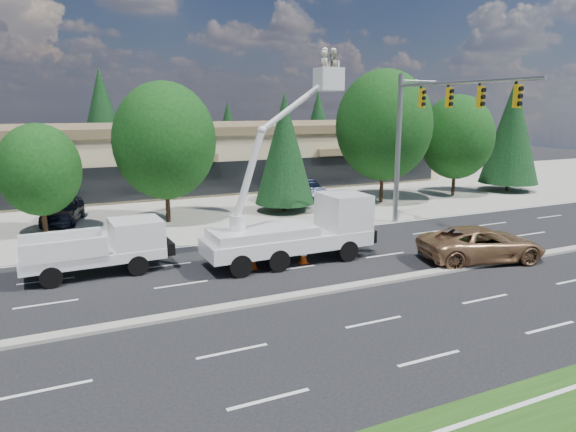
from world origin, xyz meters
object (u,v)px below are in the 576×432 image
signal_mast (423,125)px  bucket_truck (302,217)px  utility_pickup (104,252)px  minivan (482,244)px

signal_mast → bucket_truck: (-9.05, -2.83, -4.00)m
utility_pickup → minivan: bearing=-21.3°
signal_mast → minivan: signal_mast is taller
signal_mast → utility_pickup: size_ratio=1.72×
utility_pickup → bucket_truck: bucket_truck is taller
bucket_truck → minivan: (7.59, -3.61, -1.25)m
signal_mast → minivan: 8.44m
bucket_truck → minivan: 8.49m
signal_mast → minivan: (-1.46, -6.44, -5.25)m
bucket_truck → signal_mast: bearing=16.7°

